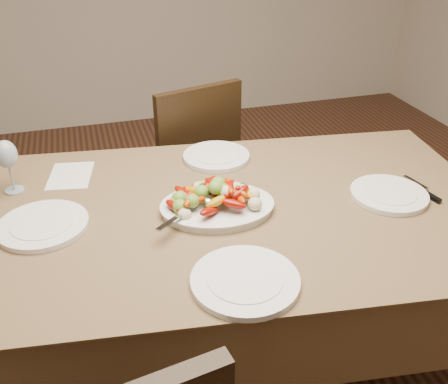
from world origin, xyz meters
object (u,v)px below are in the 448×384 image
plate_near (245,281)px  wine_glass (9,165)px  dining_table (224,294)px  plate_left (43,225)px  serving_platter (217,208)px  plate_far (216,157)px  plate_right (389,195)px  chair_far (182,168)px

plate_near → wine_glass: size_ratio=1.43×
dining_table → plate_left: (-0.57, 0.05, 0.39)m
serving_platter → plate_far: size_ratio=1.38×
plate_far → wine_glass: 0.76m
plate_left → dining_table: bearing=-4.8°
plate_near → serving_platter: bearing=85.9°
plate_right → wine_glass: size_ratio=1.28×
plate_right → plate_near: (-0.62, -0.29, 0.00)m
serving_platter → plate_right: size_ratio=1.38×
plate_right → wine_glass: 1.31m
dining_table → chair_far: size_ratio=1.94×
plate_far → plate_right: bearing=-42.6°
plate_left → plate_right: same height
chair_far → plate_right: size_ratio=3.62×
dining_table → plate_near: bearing=-97.9°
dining_table → wine_glass: (-0.68, 0.32, 0.48)m
plate_left → plate_far: bearing=25.8°
chair_far → plate_near: chair_far is taller
chair_far → serving_platter: chair_far is taller
plate_right → plate_near: size_ratio=0.89×
plate_left → plate_right: (1.14, -0.14, 0.00)m
chair_far → wine_glass: bearing=21.5°
dining_table → plate_near: 0.55m
chair_far → plate_right: bearing=103.6°
plate_near → wine_glass: bearing=131.9°
chair_far → plate_far: size_ratio=3.62×
plate_left → wine_glass: 0.30m
wine_glass → plate_far: bearing=3.5°
dining_table → plate_far: bearing=78.3°
plate_far → wine_glass: wine_glass is taller
plate_right → plate_far: same height
plate_left → serving_platter: bearing=-6.2°
plate_near → plate_left: bearing=140.7°
dining_table → plate_far: (0.07, 0.36, 0.39)m
plate_right → wine_glass: (-1.24, 0.41, 0.09)m
chair_far → plate_near: bearing=70.3°
serving_platter → plate_right: (0.59, -0.08, -0.00)m
dining_table → chair_far: bearing=87.9°
dining_table → plate_far: size_ratio=7.01×
plate_left → plate_far: 0.72m
chair_far → plate_left: size_ratio=3.39×
dining_table → plate_near: plate_near is taller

